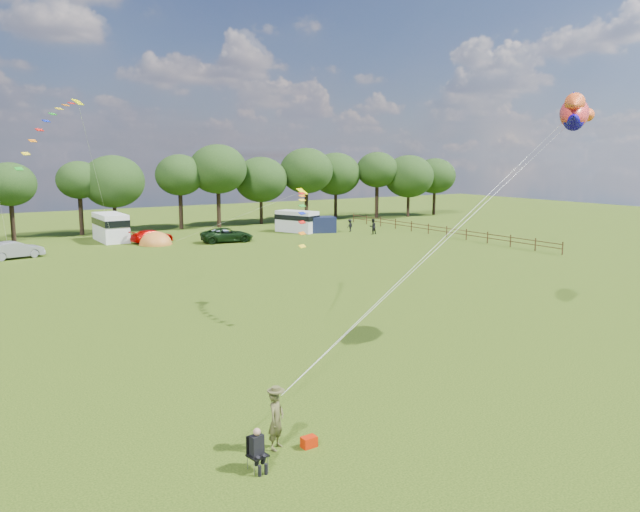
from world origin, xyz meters
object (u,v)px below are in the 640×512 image
car_c (152,236)px  fish_kite (574,113)px  tent_orange (156,244)px  car_b (15,250)px  kite_flyer (276,420)px  walker_a (373,226)px  camp_chair (256,445)px  campervan_c (111,226)px  tent_greyblue (220,240)px  campervan_d (297,221)px  walker_b (350,225)px  car_d (227,235)px

car_c → fish_kite: bearing=174.7°
tent_orange → car_b: bearing=-170.9°
kite_flyer → walker_a: size_ratio=1.03×
camp_chair → campervan_c: bearing=71.2°
car_c → car_b: bearing=92.0°
kite_flyer → tent_greyblue: bearing=33.8°
tent_greyblue → kite_flyer: (-17.32, -45.62, 0.90)m
camp_chair → campervan_d: bearing=49.5°
car_b → tent_orange: 13.21m
campervan_c → kite_flyer: bearing=171.5°
tent_greyblue → walker_b: bearing=-4.6°
car_d → walker_a: walker_a is taller
tent_greyblue → walker_a: 17.39m
car_b → tent_greyblue: size_ratio=1.25×
car_b → kite_flyer: kite_flyer is taller
fish_kite → campervan_c: bearing=65.7°
car_c → camp_chair: size_ratio=3.43×
tent_orange → kite_flyer: bearing=-102.8°
tent_orange → walker_a: 24.12m
campervan_c → tent_orange: campervan_c is taller
car_c → car_d: bearing=-133.9°
car_d → campervan_c: size_ratio=0.92×
kite_flyer → fish_kite: size_ratio=0.48×
tent_greyblue → car_b: bearing=-174.4°
fish_kite → car_c: bearing=62.4°
car_c → car_d: (6.69, -3.83, 0.09)m
car_c → tent_orange: (-0.17, -1.71, -0.63)m
campervan_d → kite_flyer: bearing=127.5°
campervan_c → walker_b: bearing=-104.4°
camp_chair → tent_orange: bearing=66.5°
car_b → walker_b: bearing=-101.8°
car_d → campervan_d: campervan_d is taller
tent_greyblue → kite_flyer: size_ratio=1.88×
tent_greyblue → walker_a: bearing=-15.8°
tent_orange → camp_chair: 47.99m
car_c → walker_a: 24.34m
walker_b → car_b: bearing=-23.1°
car_d → tent_orange: bearing=81.0°
campervan_c → campervan_d: 20.78m
car_b → camp_chair: bearing=169.1°
car_c → walker_b: walker_b is taller
car_d → walker_a: (16.75, -2.73, 0.15)m
fish_kite → walker_b: size_ratio=2.59×
walker_b → car_d: bearing=-21.6°
car_d → walker_b: bearing=-79.2°
car_c → tent_greyblue: size_ratio=1.26×
car_b → walker_a: 36.74m
fish_kite → camp_chair: bearing=155.6°
car_d → camp_chair: (-18.36, -44.46, 0.01)m
tent_orange → kite_flyer: size_ratio=1.98×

